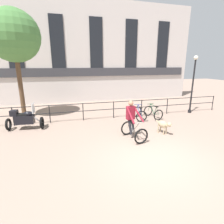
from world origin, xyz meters
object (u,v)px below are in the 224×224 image
(parked_motorcycle, at_px, (24,119))
(parked_bicycle_near_lamp, at_px, (139,114))
(parked_bicycle_mid_left, at_px, (153,112))
(dog, at_px, (164,125))
(cyclist_with_bike, at_px, (132,122))
(street_lamp, at_px, (193,81))

(parked_motorcycle, bearing_deg, parked_bicycle_near_lamp, -83.56)
(parked_bicycle_near_lamp, height_order, parked_bicycle_mid_left, same)
(dog, xyz_separation_m, parked_bicycle_near_lamp, (-0.19, 2.45, -0.10))
(cyclist_with_bike, bearing_deg, parked_bicycle_mid_left, 35.13)
(parked_motorcycle, relative_size, street_lamp, 0.47)
(parked_bicycle_mid_left, distance_m, street_lamp, 3.58)
(cyclist_with_bike, distance_m, parked_bicycle_near_lamp, 2.96)
(cyclist_with_bike, relative_size, dog, 1.84)
(parked_bicycle_near_lamp, bearing_deg, cyclist_with_bike, 68.23)
(dog, bearing_deg, parked_bicycle_mid_left, 53.02)
(dog, distance_m, parked_bicycle_near_lamp, 2.46)
(cyclist_with_bike, distance_m, parked_motorcycle, 5.49)
(parked_bicycle_mid_left, height_order, street_lamp, street_lamp)
(cyclist_with_bike, distance_m, parked_bicycle_mid_left, 3.52)
(dog, relative_size, parked_motorcycle, 0.52)
(parked_bicycle_near_lamp, bearing_deg, parked_bicycle_mid_left, -172.05)
(dog, relative_size, street_lamp, 0.24)
(parked_bicycle_near_lamp, bearing_deg, parked_motorcycle, 8.57)
(parked_bicycle_near_lamp, xyz_separation_m, parked_bicycle_mid_left, (0.94, 0.00, 0.00))
(cyclist_with_bike, height_order, parked_bicycle_near_lamp, cyclist_with_bike)
(cyclist_with_bike, bearing_deg, dog, -8.42)
(parked_motorcycle, height_order, parked_bicycle_near_lamp, parked_motorcycle)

